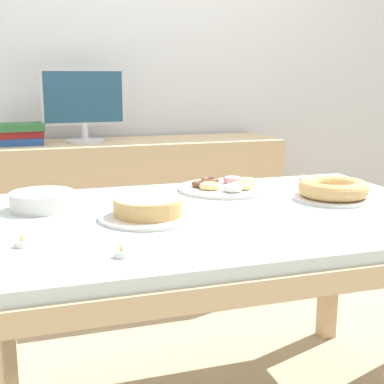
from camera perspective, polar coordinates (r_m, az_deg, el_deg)
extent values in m
cube|color=silver|center=(3.19, -6.95, 13.73)|extent=(8.00, 0.10, 2.60)
cube|color=silver|center=(1.76, 3.12, -2.64)|extent=(1.52, 1.00, 0.04)
cube|color=#D1B284|center=(1.36, 10.36, -9.46)|extent=(1.56, 0.08, 0.06)
cube|color=#D1B284|center=(2.21, -1.29, -0.84)|extent=(1.56, 0.08, 0.06)
cube|color=#D1B284|center=(2.22, -19.45, -11.12)|extent=(0.07, 0.07, 0.72)
cube|color=#D1B284|center=(2.58, 14.45, -7.47)|extent=(0.07, 0.07, 0.72)
cube|color=#D1B284|center=(3.00, -5.44, -2.81)|extent=(1.52, 0.44, 0.87)
cylinder|color=silver|center=(2.87, -11.32, 5.36)|extent=(0.20, 0.20, 0.02)
cylinder|color=silver|center=(2.86, -11.37, 6.41)|extent=(0.04, 0.04, 0.09)
cube|color=silver|center=(2.85, -11.51, 9.91)|extent=(0.42, 0.02, 0.28)
cube|color=navy|center=(2.84, -11.49, 9.90)|extent=(0.40, 0.00, 0.26)
cube|color=#23478C|center=(2.85, -17.95, 5.17)|extent=(0.24, 0.17, 0.04)
cube|color=maroon|center=(2.85, -18.00, 5.89)|extent=(0.24, 0.16, 0.04)
cube|color=#2D6638|center=(2.84, -18.04, 6.61)|extent=(0.26, 0.20, 0.04)
cylinder|color=silver|center=(1.67, -4.67, -2.63)|extent=(0.31, 0.31, 0.01)
cylinder|color=tan|center=(1.66, -4.69, -1.63)|extent=(0.22, 0.22, 0.05)
cylinder|color=#F4CA7D|center=(1.66, -4.71, -0.71)|extent=(0.21, 0.21, 0.01)
cylinder|color=silver|center=(1.98, 14.78, -0.63)|extent=(0.28, 0.28, 0.01)
torus|color=tan|center=(1.98, 14.83, 0.39)|extent=(0.25, 0.25, 0.06)
cylinder|color=silver|center=(2.09, 3.52, 0.40)|extent=(0.36, 0.36, 0.01)
torus|color=#EAD184|center=(2.13, 5.77, 1.15)|extent=(0.07, 0.07, 0.03)
torus|color=pink|center=(2.15, 4.33, 1.30)|extent=(0.07, 0.07, 0.03)
torus|color=brown|center=(2.15, 1.93, 1.25)|extent=(0.07, 0.07, 0.02)
torus|color=brown|center=(2.08, 1.02, 0.87)|extent=(0.08, 0.08, 0.02)
torus|color=#EAD184|center=(2.03, 1.91, 0.65)|extent=(0.08, 0.08, 0.02)
torus|color=white|center=(1.99, 4.35, 0.42)|extent=(0.07, 0.07, 0.03)
torus|color=#EAD184|center=(2.04, 5.27, 0.68)|extent=(0.08, 0.08, 0.03)
cylinder|color=silver|center=(1.85, -15.65, -1.64)|extent=(0.21, 0.21, 0.01)
cylinder|color=silver|center=(1.84, -15.67, -1.34)|extent=(0.21, 0.21, 0.01)
cylinder|color=silver|center=(1.84, -15.69, -1.04)|extent=(0.21, 0.21, 0.01)
cylinder|color=silver|center=(1.84, -15.71, -0.74)|extent=(0.21, 0.21, 0.01)
cylinder|color=silver|center=(1.84, -15.72, -0.43)|extent=(0.21, 0.21, 0.01)
cylinder|color=silver|center=(1.84, -15.74, -0.13)|extent=(0.21, 0.21, 0.01)
cylinder|color=silver|center=(2.34, 11.83, 1.47)|extent=(0.04, 0.04, 0.02)
cylinder|color=white|center=(2.34, 11.83, 1.61)|extent=(0.03, 0.03, 0.00)
cone|color=#F9B74C|center=(2.33, 11.85, 1.93)|extent=(0.01, 0.01, 0.02)
cylinder|color=silver|center=(1.32, -7.52, -6.57)|extent=(0.04, 0.04, 0.02)
cylinder|color=white|center=(1.32, -7.53, -6.32)|extent=(0.03, 0.03, 0.00)
cone|color=#F9B74C|center=(1.32, -7.54, -5.79)|extent=(0.01, 0.01, 0.02)
cylinder|color=silver|center=(1.46, -17.69, -5.29)|extent=(0.04, 0.04, 0.02)
cylinder|color=white|center=(1.46, -17.71, -5.06)|extent=(0.03, 0.03, 0.00)
cone|color=#F9B74C|center=(1.45, -17.74, -4.57)|extent=(0.01, 0.01, 0.02)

